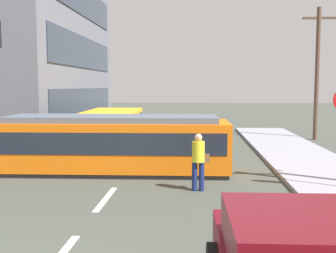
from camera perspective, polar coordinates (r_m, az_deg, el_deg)
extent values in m
plane|color=#40453D|center=(15.27, -5.35, -5.87)|extent=(120.00, 120.00, 0.00)
cube|color=silver|center=(11.44, -8.56, -9.80)|extent=(0.16, 2.40, 0.01)
cube|color=silver|center=(20.66, -2.93, -2.82)|extent=(0.16, 2.40, 0.01)
cube|color=silver|center=(26.58, -1.42, -0.93)|extent=(0.16, 2.40, 0.01)
cube|color=#2D3847|center=(26.89, -11.24, 3.13)|extent=(0.06, 13.36, 1.92)
cube|color=#2D3847|center=(26.94, -11.38, 9.95)|extent=(0.06, 13.36, 1.92)
cube|color=#2D3847|center=(27.38, -11.51, 16.64)|extent=(0.06, 13.36, 1.92)
cube|color=orange|center=(14.73, -7.63, -2.48)|extent=(8.18, 2.67, 1.64)
cube|color=#2D2D2D|center=(14.88, -7.59, -5.90)|extent=(8.01, 2.54, 0.15)
cube|color=#535C69|center=(14.63, -7.68, 1.09)|extent=(7.36, 2.28, 0.20)
cube|color=#1E232D|center=(14.71, -7.64, -1.72)|extent=(7.86, 2.70, 0.72)
cube|color=gold|center=(20.68, -7.70, 0.07)|extent=(2.72, 5.96, 1.51)
cube|color=black|center=(17.83, -9.21, -0.10)|extent=(2.25, 0.20, 0.91)
cube|color=black|center=(20.66, -7.71, 0.82)|extent=(2.72, 5.09, 0.60)
cylinder|color=black|center=(18.91, -8.60, -2.30)|extent=(2.58, 0.99, 0.90)
cylinder|color=black|center=(22.59, -6.91, -1.00)|extent=(2.58, 0.99, 0.90)
cylinder|color=navy|center=(12.09, 3.69, -6.86)|extent=(0.16, 0.16, 0.85)
cylinder|color=navy|center=(12.10, 4.64, -6.86)|extent=(0.16, 0.16, 0.85)
cylinder|color=yellow|center=(11.96, 4.19, -3.47)|extent=(0.36, 0.36, 0.60)
sphere|color=tan|center=(11.90, 4.20, -1.52)|extent=(0.22, 0.22, 0.22)
cube|color=brown|center=(12.05, 5.23, -4.37)|extent=(0.22, 0.16, 0.24)
cube|color=#5F0E17|center=(5.27, 18.82, -14.19)|extent=(1.93, 1.93, 0.55)
cube|color=#AB271A|center=(19.94, -18.45, -1.93)|extent=(1.79, 4.04, 0.55)
cube|color=black|center=(19.75, -18.66, -0.62)|extent=(1.63, 2.23, 0.40)
cylinder|color=black|center=(21.41, -19.34, -1.99)|extent=(0.23, 0.64, 0.64)
cylinder|color=black|center=(20.77, -14.93, -2.09)|extent=(0.23, 0.64, 0.64)
cylinder|color=black|center=(18.54, -17.39, -3.06)|extent=(0.23, 0.64, 0.64)
cube|color=black|center=(26.39, -12.59, 0.00)|extent=(1.85, 4.13, 0.55)
cube|color=black|center=(26.20, -12.70, 1.00)|extent=(1.67, 2.29, 0.40)
cylinder|color=black|center=(27.82, -13.68, -0.14)|extent=(0.23, 0.64, 0.64)
cylinder|color=black|center=(27.38, -10.13, -0.16)|extent=(0.23, 0.64, 0.64)
cylinder|color=black|center=(25.48, -15.22, -0.70)|extent=(0.23, 0.64, 0.64)
cylinder|color=black|center=(25.00, -11.37, -0.73)|extent=(0.23, 0.64, 0.64)
cylinder|color=brown|center=(24.69, 19.83, 6.77)|extent=(0.24, 0.24, 7.35)
cube|color=brown|center=(24.96, 20.07, 13.85)|extent=(1.80, 0.12, 0.12)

